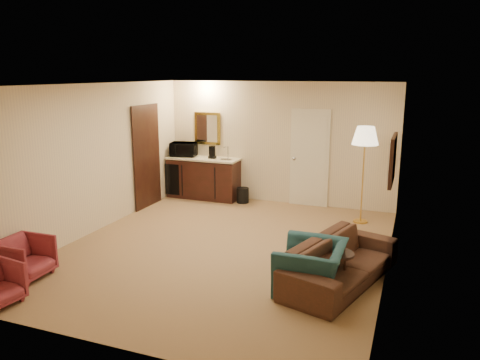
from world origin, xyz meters
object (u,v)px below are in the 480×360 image
Objects in this scene: sofa at (342,254)px; teal_armchair at (311,259)px; rose_chair_near at (25,256)px; microwave at (184,148)px; coffee_table at (324,266)px; coffee_maker at (212,152)px; waste_bin at (243,195)px; floor_lamp at (363,175)px; wetbar_cabinet at (204,178)px.

teal_armchair is (-0.33, -0.35, 0.01)m from sofa.
rose_chair_near is 4.82m from microwave.
coffee_table is at bearing 123.53° from sofa.
waste_bin is at bearing -15.09° from coffee_maker.
teal_armchair is at bearing -112.93° from coffee_table.
teal_armchair is 4.84m from coffee_maker.
teal_armchair is at bearing -58.89° from coffee_maker.
waste_bin is at bearing 169.11° from floor_lamp.
wetbar_cabinet is 2.60× the size of rose_chair_near.
wetbar_cabinet reaches higher than teal_armchair.
floor_lamp is (0.15, 2.84, 0.69)m from coffee_table.
microwave reaches higher than waste_bin.
microwave is 0.72m from coffee_maker.
sofa is 4.81m from coffee_maker.
wetbar_cabinet is 4.75m from rose_chair_near.
floor_lamp is 5.55× the size of waste_bin.
coffee_maker reaches higher than coffee_table.
coffee_table is at bearing -54.04° from waste_bin.
microwave is at bearing 176.59° from wetbar_cabinet.
microwave is (-3.89, 3.43, 0.89)m from coffee_table.
floor_lamp is 4.09m from microwave.
floor_lamp is at bearing 17.98° from sofa.
waste_bin is (-2.42, 3.33, -0.06)m from coffee_table.
coffee_table is at bearing -93.11° from floor_lamp.
sofa is 0.48m from teal_armchair.
microwave is at bearing 67.35° from sofa.
floor_lamp reaches higher than teal_armchair.
teal_armchair is 5.34m from microwave.
teal_armchair reaches higher than sofa.
rose_chair_near is (-0.50, -4.72, -0.14)m from wetbar_cabinet.
teal_armchair is at bearing -95.01° from floor_lamp.
waste_bin is at bearing 125.96° from coffee_table.
microwave reaches higher than sofa.
wetbar_cabinet reaches higher than coffee_table.
coffee_maker is at bearing 132.84° from coffee_table.
sofa is at bearing 16.78° from coffee_table.
waste_bin is 1.17m from coffee_maker.
waste_bin is (1.47, 4.65, -0.15)m from rose_chair_near.
teal_armchair is 1.67× the size of microwave.
microwave reaches higher than wetbar_cabinet.
coffee_maker is at bearing 62.00° from sofa.
sofa is 2.18× the size of teal_armchair.
sofa reaches higher than coffee_table.
teal_armchair reaches higher than coffee_table.
coffee_table is 4.12m from waste_bin.
coffee_maker reaches higher than rose_chair_near.
waste_bin is (-2.63, 3.27, -0.24)m from sofa.
floor_lamp is at bearing -18.34° from coffee_maker.
sofa is 6.30× the size of waste_bin.
wetbar_cabinet is 1.01m from waste_bin.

